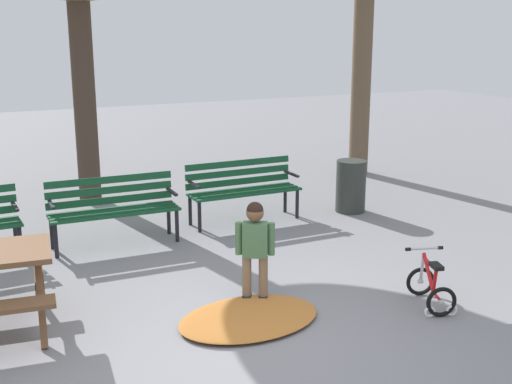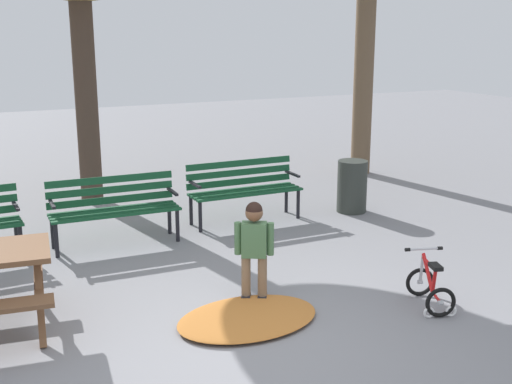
{
  "view_description": "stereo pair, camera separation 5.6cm",
  "coord_description": "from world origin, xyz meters",
  "px_view_note": "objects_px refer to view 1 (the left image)",
  "views": [
    {
      "loc": [
        -2.14,
        -4.55,
        2.68
      ],
      "look_at": [
        1.03,
        1.95,
        0.85
      ],
      "focal_mm": 45.88,
      "sensor_mm": 36.0,
      "label": 1
    },
    {
      "loc": [
        -2.09,
        -4.58,
        2.68
      ],
      "look_at": [
        1.03,
        1.95,
        0.85
      ],
      "focal_mm": 45.88,
      "sensor_mm": 36.0,
      "label": 2
    }
  ],
  "objects_px": {
    "child_standing": "(255,244)",
    "trash_bin": "(351,186)",
    "kids_bicycle": "(431,287)",
    "park_bench_left": "(113,205)",
    "park_bench_right": "(242,186)"
  },
  "relations": [
    {
      "from": "child_standing",
      "to": "trash_bin",
      "type": "distance_m",
      "value": 3.6
    },
    {
      "from": "kids_bicycle",
      "to": "trash_bin",
      "type": "bearing_deg",
      "value": 69.26
    },
    {
      "from": "park_bench_left",
      "to": "kids_bicycle",
      "type": "distance_m",
      "value": 4.02
    },
    {
      "from": "park_bench_left",
      "to": "park_bench_right",
      "type": "relative_size",
      "value": 1.01
    },
    {
      "from": "park_bench_right",
      "to": "kids_bicycle",
      "type": "bearing_deg",
      "value": -82.99
    },
    {
      "from": "trash_bin",
      "to": "park_bench_right",
      "type": "bearing_deg",
      "value": 170.52
    },
    {
      "from": "park_bench_right",
      "to": "kids_bicycle",
      "type": "height_order",
      "value": "park_bench_right"
    },
    {
      "from": "child_standing",
      "to": "kids_bicycle",
      "type": "distance_m",
      "value": 1.78
    },
    {
      "from": "park_bench_right",
      "to": "kids_bicycle",
      "type": "relative_size",
      "value": 2.56
    },
    {
      "from": "park_bench_left",
      "to": "kids_bicycle",
      "type": "relative_size",
      "value": 2.58
    },
    {
      "from": "child_standing",
      "to": "kids_bicycle",
      "type": "xyz_separation_m",
      "value": [
        1.5,
        -0.87,
        -0.4
      ]
    },
    {
      "from": "kids_bicycle",
      "to": "park_bench_right",
      "type": "bearing_deg",
      "value": 97.01
    },
    {
      "from": "park_bench_right",
      "to": "child_standing",
      "type": "bearing_deg",
      "value": -112.25
    },
    {
      "from": "park_bench_right",
      "to": "child_standing",
      "type": "relative_size",
      "value": 1.55
    },
    {
      "from": "park_bench_right",
      "to": "trash_bin",
      "type": "xyz_separation_m",
      "value": [
        1.65,
        -0.28,
        -0.12
      ]
    }
  ]
}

